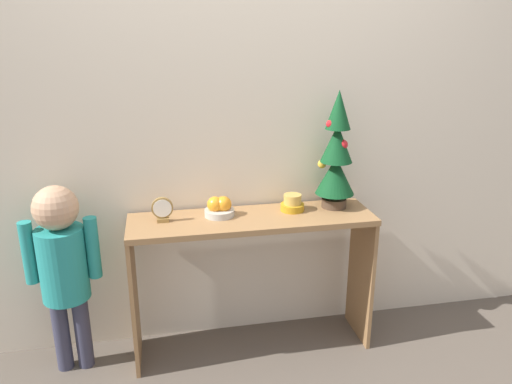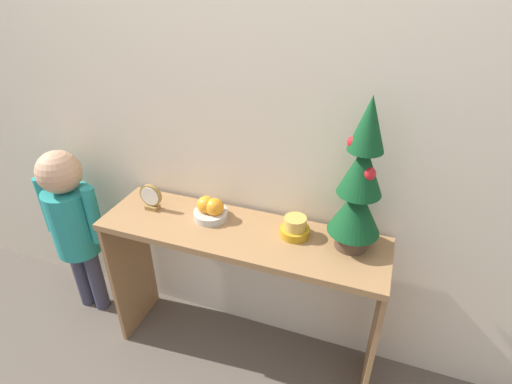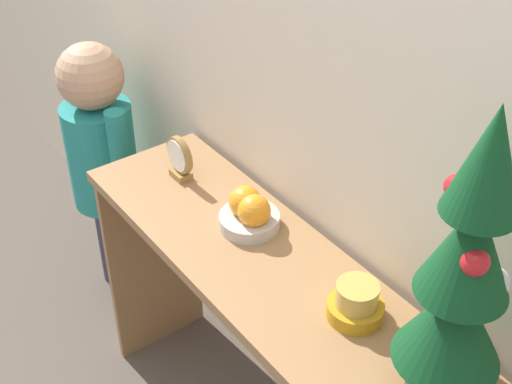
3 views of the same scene
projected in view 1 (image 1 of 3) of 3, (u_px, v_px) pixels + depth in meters
name	position (u px, v px, depth m)	size (l,w,h in m)	color
ground_plane	(259.00, 365.00, 2.60)	(12.00, 12.00, 0.00)	brown
back_wall	(244.00, 113.00, 2.57)	(7.00, 0.05, 2.50)	beige
console_table	(252.00, 248.00, 2.57)	(1.24, 0.35, 0.76)	olive
mini_tree	(336.00, 155.00, 2.57)	(0.20, 0.20, 0.62)	#4C3828
fruit_bowl	(219.00, 208.00, 2.52)	(0.15, 0.15, 0.10)	#B7B2A8
singing_bowl	(292.00, 204.00, 2.60)	(0.12, 0.12, 0.09)	#B78419
desk_clock	(162.00, 210.00, 2.44)	(0.11, 0.04, 0.13)	olive
child_figure	(62.00, 259.00, 2.40)	(0.36, 0.23, 0.98)	#38384C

